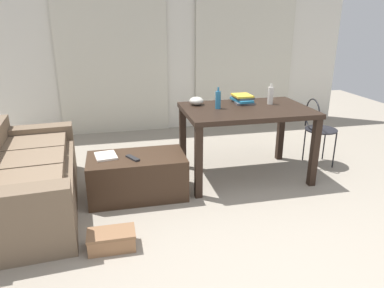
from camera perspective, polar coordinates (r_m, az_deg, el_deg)
ground_plane at (r=3.84m, az=4.82°, el=-6.50°), size 8.91×8.91×0.00m
wall_back at (r=5.66m, az=-1.88°, el=14.92°), size 5.35×0.10×2.46m
curtains at (r=5.59m, az=-1.70°, el=13.72°), size 3.66×0.03×2.23m
couch at (r=3.61m, az=-25.59°, el=-5.25°), size 0.98×1.86×0.69m
coffee_table at (r=3.57m, az=-8.75°, el=-5.10°), size 0.94×0.52×0.42m
craft_table at (r=3.86m, az=8.67°, el=4.26°), size 1.33×0.87×0.78m
wire_chair at (r=4.43m, az=19.36°, el=3.00°), size 0.37×0.38×0.81m
bottle_near at (r=4.03m, az=12.47°, el=7.63°), size 0.06×0.06×0.22m
bottle_far at (r=3.75m, az=4.16°, el=7.10°), size 0.06×0.06×0.23m
bowl at (r=3.91m, az=0.71°, el=6.92°), size 0.16×0.16×0.09m
book_stack at (r=4.06m, az=8.11°, el=7.15°), size 0.23×0.32×0.09m
tv_remote_primary at (r=3.42m, az=-9.48°, el=-2.23°), size 0.13×0.18×0.02m
magazine at (r=3.53m, az=-13.64°, el=-1.85°), size 0.23×0.26×0.02m
shoebox at (r=2.90m, az=-12.75°, el=-14.74°), size 0.36×0.21×0.14m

